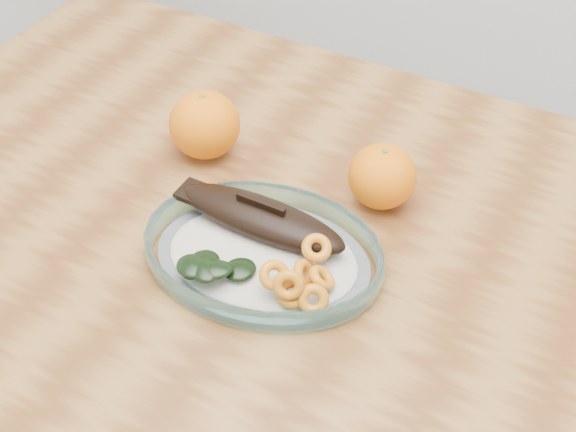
% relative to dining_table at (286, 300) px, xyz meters
% --- Properties ---
extents(dining_table, '(1.20, 0.80, 0.75)m').
position_rel_dining_table_xyz_m(dining_table, '(0.00, 0.00, 0.00)').
color(dining_table, brown).
rests_on(dining_table, ground).
extents(plated_meal, '(0.56, 0.56, 0.08)m').
position_rel_dining_table_xyz_m(plated_meal, '(-0.01, -0.03, 0.12)').
color(plated_meal, white).
rests_on(plated_meal, dining_table).
extents(orange_left, '(0.09, 0.09, 0.09)m').
position_rel_dining_table_xyz_m(orange_left, '(-0.17, 0.10, 0.14)').
color(orange_left, '#F65D05').
rests_on(orange_left, dining_table).
extents(orange_right, '(0.08, 0.08, 0.08)m').
position_rel_dining_table_xyz_m(orange_right, '(0.07, 0.12, 0.14)').
color(orange_right, '#F65D05').
rests_on(orange_right, dining_table).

